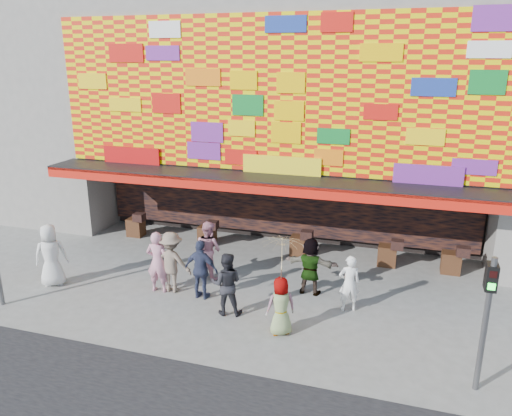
% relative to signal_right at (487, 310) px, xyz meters
% --- Properties ---
extents(ground, '(90.00, 90.00, 0.00)m').
position_rel_signal_right_xyz_m(ground, '(-6.20, 1.50, -1.86)').
color(ground, slate).
rests_on(ground, ground).
extents(shop_building, '(15.20, 9.40, 10.00)m').
position_rel_signal_right_xyz_m(shop_building, '(-6.20, 9.68, 3.37)').
color(shop_building, gray).
rests_on(shop_building, ground).
extents(neighbor_left, '(11.00, 8.00, 12.00)m').
position_rel_signal_right_xyz_m(neighbor_left, '(-19.20, 9.50, 4.14)').
color(neighbor_left, gray).
rests_on(neighbor_left, ground).
extents(signal_right, '(0.22, 0.20, 3.00)m').
position_rel_signal_right_xyz_m(signal_right, '(0.00, 0.00, 0.00)').
color(signal_right, '#59595B').
rests_on(signal_right, ground).
extents(ped_a, '(1.13, 1.03, 1.94)m').
position_rel_signal_right_xyz_m(ped_a, '(-11.85, 1.51, -0.89)').
color(ped_a, silver).
rests_on(ped_a, ground).
extents(ped_b, '(0.72, 0.50, 1.87)m').
position_rel_signal_right_xyz_m(ped_b, '(-8.57, 2.10, -0.92)').
color(ped_b, '#C37E95').
rests_on(ped_b, ground).
extents(ped_c, '(0.97, 0.83, 1.76)m').
position_rel_signal_right_xyz_m(ped_c, '(-6.16, 1.45, -0.98)').
color(ped_c, '#222228').
rests_on(ped_c, ground).
extents(ped_d, '(1.20, 0.70, 1.85)m').
position_rel_signal_right_xyz_m(ped_d, '(-8.18, 2.23, -0.93)').
color(ped_d, '#796858').
rests_on(ped_d, ground).
extents(ped_e, '(1.08, 0.53, 1.78)m').
position_rel_signal_right_xyz_m(ped_e, '(-7.17, 2.08, -0.97)').
color(ped_e, '#2F3552').
rests_on(ped_e, ground).
extents(ped_f, '(1.62, 0.57, 1.73)m').
position_rel_signal_right_xyz_m(ped_f, '(-4.25, 3.31, -1.00)').
color(ped_f, gray).
rests_on(ped_f, ground).
extents(ped_g, '(0.89, 0.80, 1.53)m').
position_rel_signal_right_xyz_m(ped_g, '(-4.50, 0.89, -1.10)').
color(ped_g, gray).
rests_on(ped_g, ground).
extents(ped_h, '(0.68, 0.57, 1.61)m').
position_rel_signal_right_xyz_m(ped_h, '(-3.03, 2.62, -1.06)').
color(ped_h, white).
rests_on(ped_h, ground).
extents(ped_i, '(1.09, 0.98, 1.84)m').
position_rel_signal_right_xyz_m(ped_i, '(-7.54, 3.49, -0.94)').
color(ped_i, '#BC798C').
rests_on(ped_i, ground).
extents(parasol, '(1.07, 1.08, 1.86)m').
position_rel_signal_right_xyz_m(parasol, '(-4.50, 0.89, 0.29)').
color(parasol, '#F9DD9C').
rests_on(parasol, ground).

